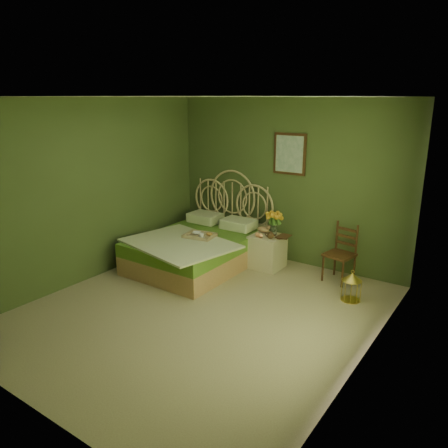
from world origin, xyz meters
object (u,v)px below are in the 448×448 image
Objects in this scene: birdcage at (351,287)px; nightstand at (268,246)px; bed at (199,247)px; chair at (342,249)px.

nightstand is at bearing 164.74° from birdcage.
bed is at bearing -150.51° from nightstand.
nightstand is 1.14m from chair.
bed reaches higher than birdcage.
birdcage is at bearing 3.16° from bed.
nightstand is 2.47× the size of birdcage.
chair reaches higher than birdcage.
nightstand is at bearing -160.04° from chair.
nightstand reaches higher than chair.
nightstand reaches higher than birdcage.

